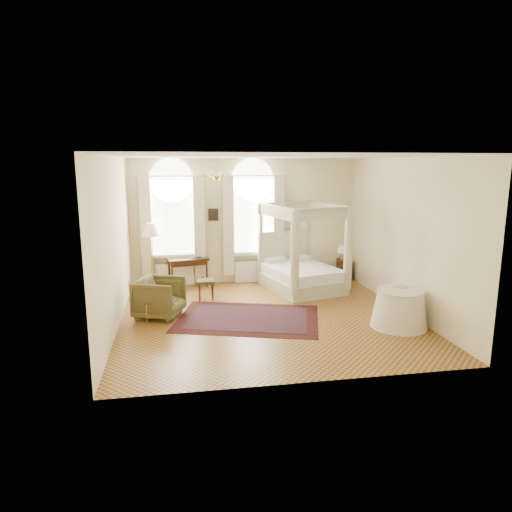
{
  "coord_description": "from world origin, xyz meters",
  "views": [
    {
      "loc": [
        -1.8,
        -8.98,
        3.15
      ],
      "look_at": [
        -0.16,
        0.4,
        1.23
      ],
      "focal_mm": 32.0,
      "sensor_mm": 36.0,
      "label": 1
    }
  ],
  "objects_px": {
    "writing_desk": "(188,262)",
    "floor_lamp": "(150,233)",
    "nightstand": "(343,270)",
    "coffee_table": "(159,301)",
    "canopy_bed": "(302,271)",
    "side_table": "(399,309)",
    "armchair": "(159,298)",
    "stool": "(206,283)"
  },
  "relations": [
    {
      "from": "nightstand",
      "to": "armchair",
      "type": "relative_size",
      "value": 0.63
    },
    {
      "from": "canopy_bed",
      "to": "armchair",
      "type": "bearing_deg",
      "value": -156.47
    },
    {
      "from": "floor_lamp",
      "to": "nightstand",
      "type": "bearing_deg",
      "value": 0.62
    },
    {
      "from": "armchair",
      "to": "coffee_table",
      "type": "height_order",
      "value": "armchair"
    },
    {
      "from": "nightstand",
      "to": "writing_desk",
      "type": "distance_m",
      "value": 4.27
    },
    {
      "from": "armchair",
      "to": "coffee_table",
      "type": "distance_m",
      "value": 0.18
    },
    {
      "from": "canopy_bed",
      "to": "armchair",
      "type": "relative_size",
      "value": 2.57
    },
    {
      "from": "nightstand",
      "to": "floor_lamp",
      "type": "relative_size",
      "value": 0.34
    },
    {
      "from": "stool",
      "to": "armchair",
      "type": "bearing_deg",
      "value": -132.94
    },
    {
      "from": "coffee_table",
      "to": "canopy_bed",
      "type": "bearing_deg",
      "value": 25.98
    },
    {
      "from": "canopy_bed",
      "to": "armchair",
      "type": "xyz_separation_m",
      "value": [
        -3.51,
        -1.53,
        -0.08
      ]
    },
    {
      "from": "writing_desk",
      "to": "floor_lamp",
      "type": "xyz_separation_m",
      "value": [
        -0.91,
        -0.06,
        0.79
      ]
    },
    {
      "from": "stool",
      "to": "writing_desk",
      "type": "bearing_deg",
      "value": 107.71
    },
    {
      "from": "canopy_bed",
      "to": "stool",
      "type": "height_order",
      "value": "canopy_bed"
    },
    {
      "from": "coffee_table",
      "to": "stool",
      "type": "bearing_deg",
      "value": 51.35
    },
    {
      "from": "writing_desk",
      "to": "armchair",
      "type": "bearing_deg",
      "value": -105.78
    },
    {
      "from": "canopy_bed",
      "to": "side_table",
      "type": "height_order",
      "value": "canopy_bed"
    },
    {
      "from": "stool",
      "to": "floor_lamp",
      "type": "bearing_deg",
      "value": 138.48
    },
    {
      "from": "armchair",
      "to": "coffee_table",
      "type": "bearing_deg",
      "value": -158.67
    },
    {
      "from": "writing_desk",
      "to": "coffee_table",
      "type": "bearing_deg",
      "value": -104.67
    },
    {
      "from": "writing_desk",
      "to": "canopy_bed",
      "type": "bearing_deg",
      "value": -15.39
    },
    {
      "from": "canopy_bed",
      "to": "coffee_table",
      "type": "xyz_separation_m",
      "value": [
        -3.51,
        -1.71,
        -0.1
      ]
    },
    {
      "from": "nightstand",
      "to": "side_table",
      "type": "bearing_deg",
      "value": -93.92
    },
    {
      "from": "side_table",
      "to": "stool",
      "type": "bearing_deg",
      "value": 144.91
    },
    {
      "from": "canopy_bed",
      "to": "coffee_table",
      "type": "distance_m",
      "value": 3.9
    },
    {
      "from": "canopy_bed",
      "to": "floor_lamp",
      "type": "xyz_separation_m",
      "value": [
        -3.76,
        0.73,
        0.96
      ]
    },
    {
      "from": "coffee_table",
      "to": "writing_desk",
      "type": "bearing_deg",
      "value": 75.33
    },
    {
      "from": "armchair",
      "to": "coffee_table",
      "type": "relative_size",
      "value": 1.33
    },
    {
      "from": "stool",
      "to": "coffee_table",
      "type": "bearing_deg",
      "value": -128.65
    },
    {
      "from": "writing_desk",
      "to": "side_table",
      "type": "xyz_separation_m",
      "value": [
        4.0,
        -3.74,
        -0.29
      ]
    },
    {
      "from": "armchair",
      "to": "side_table",
      "type": "bearing_deg",
      "value": -86.02
    },
    {
      "from": "nightstand",
      "to": "writing_desk",
      "type": "height_order",
      "value": "writing_desk"
    },
    {
      "from": "stool",
      "to": "side_table",
      "type": "bearing_deg",
      "value": -35.09
    },
    {
      "from": "nightstand",
      "to": "side_table",
      "type": "relative_size",
      "value": 0.52
    },
    {
      "from": "nightstand",
      "to": "armchair",
      "type": "xyz_separation_m",
      "value": [
        -4.91,
        -2.31,
        0.13
      ]
    },
    {
      "from": "nightstand",
      "to": "coffee_table",
      "type": "distance_m",
      "value": 5.51
    },
    {
      "from": "stool",
      "to": "coffee_table",
      "type": "height_order",
      "value": "stool"
    },
    {
      "from": "canopy_bed",
      "to": "armchair",
      "type": "height_order",
      "value": "canopy_bed"
    },
    {
      "from": "side_table",
      "to": "floor_lamp",
      "type": "bearing_deg",
      "value": 143.11
    },
    {
      "from": "coffee_table",
      "to": "side_table",
      "type": "relative_size",
      "value": 0.63
    },
    {
      "from": "writing_desk",
      "to": "side_table",
      "type": "relative_size",
      "value": 1.02
    },
    {
      "from": "armchair",
      "to": "side_table",
      "type": "relative_size",
      "value": 0.83
    }
  ]
}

